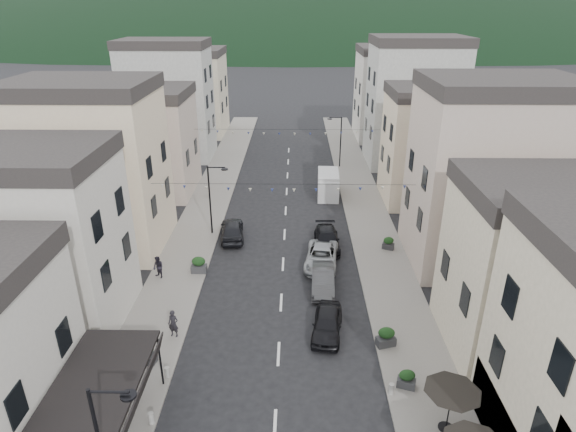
# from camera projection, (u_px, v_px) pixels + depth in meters

# --- Properties ---
(sidewalk_left) EXTENTS (4.00, 76.00, 0.12)m
(sidewalk_left) POSITION_uv_depth(u_px,v_px,m) (208.00, 206.00, 46.04)
(sidewalk_left) COLOR slate
(sidewalk_left) RESTS_ON ground
(sidewalk_right) EXTENTS (4.00, 76.00, 0.12)m
(sidewalk_right) POSITION_uv_depth(u_px,v_px,m) (364.00, 207.00, 45.82)
(sidewalk_right) COLOR slate
(sidewalk_right) RESTS_ON ground
(hill_backdrop) EXTENTS (640.00, 360.00, 70.00)m
(hill_backdrop) POSITION_uv_depth(u_px,v_px,m) (295.00, 33.00, 290.47)
(hill_backdrop) COLOR black
(hill_backdrop) RESTS_ON ground
(boutique_awning) EXTENTS (3.77, 7.50, 3.28)m
(boutique_awning) POSITION_uv_depth(u_px,v_px,m) (101.00, 389.00, 20.15)
(boutique_awning) COLOR black
(boutique_awning) RESTS_ON ground
(buildings_row_left) EXTENTS (10.20, 54.16, 14.00)m
(buildings_row_left) POSITION_uv_depth(u_px,v_px,m) (145.00, 128.00, 48.90)
(buildings_row_left) COLOR beige
(buildings_row_left) RESTS_ON ground
(buildings_row_right) EXTENTS (10.20, 54.16, 14.50)m
(buildings_row_right) POSITION_uv_depth(u_px,v_px,m) (434.00, 130.00, 47.35)
(buildings_row_right) COLOR #BBB195
(buildings_row_right) RESTS_ON ground
(streetlamp_left_far) EXTENTS (1.70, 0.56, 6.00)m
(streetlamp_left_far) POSITION_uv_depth(u_px,v_px,m) (213.00, 193.00, 39.05)
(streetlamp_left_far) COLOR black
(streetlamp_left_far) RESTS_ON ground
(streetlamp_right_far) EXTENTS (1.70, 0.56, 6.00)m
(streetlamp_right_far) POSITION_uv_depth(u_px,v_px,m) (338.00, 137.00, 55.31)
(streetlamp_right_far) COLOR black
(streetlamp_right_far) RESTS_ON ground
(bollards) EXTENTS (11.66, 10.26, 0.60)m
(bollards) POSITION_uv_depth(u_px,v_px,m) (274.00, 428.00, 21.60)
(bollards) COLOR gray
(bollards) RESTS_ON ground
(bunting_near) EXTENTS (19.00, 0.28, 0.62)m
(bunting_near) POSITION_uv_depth(u_px,v_px,m) (283.00, 189.00, 34.52)
(bunting_near) COLOR black
(bunting_near) RESTS_ON ground
(bunting_far) EXTENTS (19.00, 0.28, 0.62)m
(bunting_far) POSITION_uv_depth(u_px,v_px,m) (287.00, 133.00, 49.12)
(bunting_far) COLOR black
(bunting_far) RESTS_ON ground
(parked_car_a) EXTENTS (2.21, 4.31, 1.40)m
(parked_car_a) POSITION_uv_depth(u_px,v_px,m) (327.00, 323.00, 28.17)
(parked_car_a) COLOR black
(parked_car_a) RESTS_ON ground
(parked_car_b) EXTENTS (1.68, 4.36, 1.42)m
(parked_car_b) POSITION_uv_depth(u_px,v_px,m) (323.00, 280.00, 32.58)
(parked_car_b) COLOR #2D2E30
(parked_car_b) RESTS_ON ground
(parked_car_c) EXTENTS (2.90, 5.23, 1.38)m
(parked_car_c) POSITION_uv_depth(u_px,v_px,m) (321.00, 257.00, 35.52)
(parked_car_c) COLOR #979A9F
(parked_car_c) RESTS_ON ground
(parked_car_d) EXTENTS (1.98, 4.71, 1.36)m
(parked_car_d) POSITION_uv_depth(u_px,v_px,m) (327.00, 239.00, 38.14)
(parked_car_d) COLOR black
(parked_car_d) RESTS_ON ground
(parked_car_e) EXTENTS (2.39, 4.78, 1.56)m
(parked_car_e) POSITION_uv_depth(u_px,v_px,m) (232.00, 230.00, 39.55)
(parked_car_e) COLOR black
(parked_car_e) RESTS_ON ground
(delivery_van) EXTENTS (2.27, 5.25, 2.48)m
(delivery_van) POSITION_uv_depth(u_px,v_px,m) (328.00, 183.00, 48.33)
(delivery_van) COLOR silver
(delivery_van) RESTS_ON ground
(pedestrian_a) EXTENTS (0.69, 0.53, 1.70)m
(pedestrian_a) POSITION_uv_depth(u_px,v_px,m) (173.00, 324.00, 27.71)
(pedestrian_a) COLOR black
(pedestrian_a) RESTS_ON sidewalk_left
(pedestrian_b) EXTENTS (1.01, 0.97, 1.63)m
(pedestrian_b) POSITION_uv_depth(u_px,v_px,m) (158.00, 267.00, 33.63)
(pedestrian_b) COLOR black
(pedestrian_b) RESTS_ON sidewalk_left
(planter_la) EXTENTS (1.23, 0.86, 1.25)m
(planter_la) POSITION_uv_depth(u_px,v_px,m) (145.00, 353.00, 25.78)
(planter_la) COLOR #303032
(planter_la) RESTS_ON sidewalk_left
(planter_lb) EXTENTS (1.10, 0.61, 1.23)m
(planter_lb) POSITION_uv_depth(u_px,v_px,m) (199.00, 265.00, 34.41)
(planter_lb) COLOR #333335
(planter_lb) RESTS_ON sidewalk_left
(planter_ra) EXTENTS (1.03, 0.76, 1.03)m
(planter_ra) POSITION_uv_depth(u_px,v_px,m) (407.00, 379.00, 24.15)
(planter_ra) COLOR #313133
(planter_ra) RESTS_ON sidewalk_right
(planter_rb) EXTENTS (1.19, 0.86, 1.19)m
(planter_rb) POSITION_uv_depth(u_px,v_px,m) (386.00, 337.00, 27.05)
(planter_rb) COLOR #303032
(planter_rb) RESTS_ON sidewalk_right
(planter_rc) EXTENTS (1.02, 0.77, 1.02)m
(planter_rc) POSITION_uv_depth(u_px,v_px,m) (388.00, 243.00, 37.70)
(planter_rc) COLOR #2B2B2D
(planter_rc) RESTS_ON sidewalk_right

